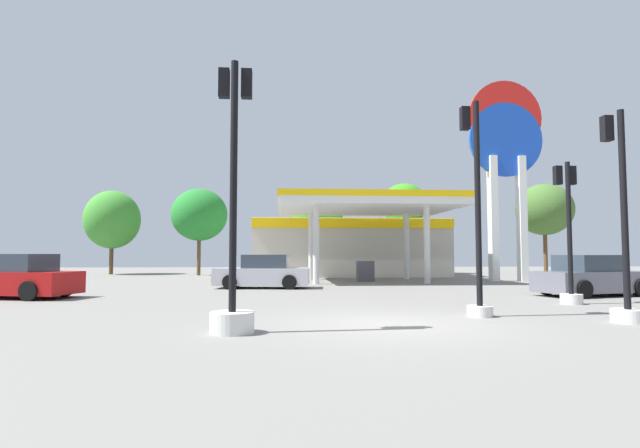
{
  "coord_description": "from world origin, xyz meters",
  "views": [
    {
      "loc": [
        -2.31,
        -10.41,
        1.49
      ],
      "look_at": [
        -0.53,
        13.05,
        2.92
      ],
      "focal_mm": 27.59,
      "sensor_mm": 36.0,
      "label": 1
    }
  ],
  "objects_px": {
    "traffic_signal_0": "(233,254)",
    "tree_2": "(317,217)",
    "traffic_signal_2": "(569,245)",
    "tree_3": "(404,205)",
    "station_pole_sign": "(506,154)",
    "car_1": "(592,277)",
    "car_0": "(15,278)",
    "tree_0": "(112,220)",
    "tree_4": "(544,210)",
    "car_2": "(263,273)",
    "traffic_signal_3": "(624,254)",
    "tree_1": "(199,215)",
    "traffic_signal_1": "(477,233)"
  },
  "relations": [
    {
      "from": "traffic_signal_1",
      "to": "tree_2",
      "type": "distance_m",
      "value": 25.23
    },
    {
      "from": "station_pole_sign",
      "to": "tree_4",
      "type": "xyz_separation_m",
      "value": [
        6.77,
        8.39,
        -2.3
      ]
    },
    {
      "from": "car_1",
      "to": "tree_1",
      "type": "distance_m",
      "value": 24.88
    },
    {
      "from": "traffic_signal_2",
      "to": "tree_3",
      "type": "bearing_deg",
      "value": 88.48
    },
    {
      "from": "car_1",
      "to": "traffic_signal_3",
      "type": "xyz_separation_m",
      "value": [
        -3.52,
        -6.53,
        0.82
      ]
    },
    {
      "from": "traffic_signal_1",
      "to": "tree_1",
      "type": "bearing_deg",
      "value": 114.21
    },
    {
      "from": "traffic_signal_2",
      "to": "tree_2",
      "type": "relative_size",
      "value": 0.68
    },
    {
      "from": "car_2",
      "to": "traffic_signal_1",
      "type": "relative_size",
      "value": 0.81
    },
    {
      "from": "traffic_signal_1",
      "to": "tree_1",
      "type": "xyz_separation_m",
      "value": [
        -10.47,
        23.3,
        2.23
      ]
    },
    {
      "from": "traffic_signal_1",
      "to": "station_pole_sign",
      "type": "bearing_deg",
      "value": 62.27
    },
    {
      "from": "traffic_signal_0",
      "to": "tree_3",
      "type": "height_order",
      "value": "tree_3"
    },
    {
      "from": "car_1",
      "to": "traffic_signal_3",
      "type": "distance_m",
      "value": 7.46
    },
    {
      "from": "car_2",
      "to": "tree_0",
      "type": "relative_size",
      "value": 0.69
    },
    {
      "from": "traffic_signal_1",
      "to": "tree_1",
      "type": "distance_m",
      "value": 25.64
    },
    {
      "from": "traffic_signal_3",
      "to": "tree_4",
      "type": "relative_size",
      "value": 0.71
    },
    {
      "from": "car_2",
      "to": "traffic_signal_2",
      "type": "bearing_deg",
      "value": -38.42
    },
    {
      "from": "station_pole_sign",
      "to": "car_1",
      "type": "height_order",
      "value": "station_pole_sign"
    },
    {
      "from": "traffic_signal_1",
      "to": "tree_2",
      "type": "relative_size",
      "value": 0.83
    },
    {
      "from": "traffic_signal_1",
      "to": "traffic_signal_2",
      "type": "height_order",
      "value": "traffic_signal_1"
    },
    {
      "from": "station_pole_sign",
      "to": "car_0",
      "type": "distance_m",
      "value": 23.86
    },
    {
      "from": "station_pole_sign",
      "to": "traffic_signal_3",
      "type": "distance_m",
      "value": 17.44
    },
    {
      "from": "car_0",
      "to": "car_1",
      "type": "xyz_separation_m",
      "value": [
        19.96,
        -0.61,
        -0.02
      ]
    },
    {
      "from": "traffic_signal_1",
      "to": "traffic_signal_2",
      "type": "bearing_deg",
      "value": 34.07
    },
    {
      "from": "traffic_signal_0",
      "to": "tree_0",
      "type": "relative_size",
      "value": 0.85
    },
    {
      "from": "tree_0",
      "to": "tree_3",
      "type": "relative_size",
      "value": 0.9
    },
    {
      "from": "car_1",
      "to": "tree_4",
      "type": "height_order",
      "value": "tree_4"
    },
    {
      "from": "tree_2",
      "to": "tree_4",
      "type": "xyz_separation_m",
      "value": [
        16.5,
        -2.1,
        0.44
      ]
    },
    {
      "from": "traffic_signal_3",
      "to": "tree_2",
      "type": "distance_m",
      "value": 26.89
    },
    {
      "from": "traffic_signal_0",
      "to": "tree_0",
      "type": "bearing_deg",
      "value": 112.77
    },
    {
      "from": "traffic_signal_2",
      "to": "station_pole_sign",
      "type": "bearing_deg",
      "value": 72.55
    },
    {
      "from": "car_1",
      "to": "tree_1",
      "type": "bearing_deg",
      "value": 132.93
    },
    {
      "from": "traffic_signal_0",
      "to": "tree_2",
      "type": "distance_m",
      "value": 27.42
    },
    {
      "from": "traffic_signal_1",
      "to": "traffic_signal_0",
      "type": "bearing_deg",
      "value": -160.15
    },
    {
      "from": "tree_1",
      "to": "tree_3",
      "type": "bearing_deg",
      "value": 5.69
    },
    {
      "from": "car_0",
      "to": "tree_4",
      "type": "bearing_deg",
      "value": 31.28
    },
    {
      "from": "tree_3",
      "to": "tree_4",
      "type": "relative_size",
      "value": 1.03
    },
    {
      "from": "station_pole_sign",
      "to": "tree_3",
      "type": "bearing_deg",
      "value": 107.12
    },
    {
      "from": "car_1",
      "to": "car_2",
      "type": "xyz_separation_m",
      "value": [
        -11.8,
        4.84,
        0.0
      ]
    },
    {
      "from": "car_0",
      "to": "tree_3",
      "type": "distance_m",
      "value": 26.6
    },
    {
      "from": "tree_3",
      "to": "traffic_signal_0",
      "type": "bearing_deg",
      "value": -110.62
    },
    {
      "from": "traffic_signal_2",
      "to": "tree_2",
      "type": "height_order",
      "value": "tree_2"
    },
    {
      "from": "tree_3",
      "to": "tree_4",
      "type": "bearing_deg",
      "value": -10.6
    },
    {
      "from": "tree_3",
      "to": "traffic_signal_3",
      "type": "bearing_deg",
      "value": -93.75
    },
    {
      "from": "traffic_signal_0",
      "to": "tree_1",
      "type": "bearing_deg",
      "value": 100.91
    },
    {
      "from": "traffic_signal_1",
      "to": "traffic_signal_3",
      "type": "bearing_deg",
      "value": -24.45
    },
    {
      "from": "car_0",
      "to": "tree_2",
      "type": "relative_size",
      "value": 0.71
    },
    {
      "from": "car_2",
      "to": "traffic_signal_3",
      "type": "bearing_deg",
      "value": -53.92
    },
    {
      "from": "tree_1",
      "to": "tree_4",
      "type": "xyz_separation_m",
      "value": [
        24.89,
        -0.37,
        0.51
      ]
    },
    {
      "from": "car_2",
      "to": "traffic_signal_2",
      "type": "relative_size",
      "value": 0.99
    },
    {
      "from": "car_2",
      "to": "traffic_signal_3",
      "type": "relative_size",
      "value": 0.9
    }
  ]
}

